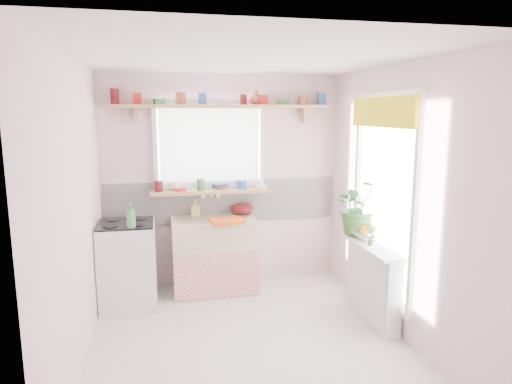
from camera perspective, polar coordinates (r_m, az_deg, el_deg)
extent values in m
plane|color=silver|center=(4.36, -0.94, -18.23)|extent=(3.20, 3.20, 0.00)
plane|color=white|center=(3.86, -1.05, 16.50)|extent=(3.20, 3.20, 0.00)
plane|color=silver|center=(5.48, -4.22, 1.48)|extent=(2.80, 0.00, 2.80)
plane|color=silver|center=(2.43, 6.40, -9.66)|extent=(2.80, 0.00, 2.80)
plane|color=silver|center=(3.91, -21.57, -2.71)|extent=(0.00, 3.20, 3.20)
plane|color=silver|center=(4.41, 17.17, -1.07)|extent=(0.00, 3.20, 3.20)
cube|color=white|center=(5.51, -4.16, -1.12)|extent=(2.74, 0.03, 0.50)
cube|color=pink|center=(5.55, -4.13, -3.15)|extent=(2.74, 0.02, 0.12)
cube|color=white|center=(5.41, -5.84, 5.61)|extent=(1.20, 0.01, 1.00)
cube|color=white|center=(5.35, -5.77, 5.56)|extent=(1.15, 0.02, 0.95)
cube|color=white|center=(4.58, 15.91, -0.60)|extent=(0.01, 1.10, 1.90)
cube|color=yellow|center=(4.46, 15.43, 9.63)|extent=(0.03, 1.20, 0.28)
cube|color=white|center=(5.41, -5.23, -9.32)|extent=(0.85, 0.55, 0.55)
cube|color=#DB4041|center=(5.15, -4.85, -10.34)|extent=(0.95, 0.02, 0.53)
cube|color=beige|center=(5.28, -5.31, -4.97)|extent=(0.95, 0.55, 0.30)
cylinder|color=silver|center=(5.44, -5.69, -0.22)|extent=(0.03, 0.22, 0.03)
cube|color=white|center=(5.10, -15.71, -8.82)|extent=(0.58, 0.58, 0.90)
cube|color=black|center=(4.97, -15.96, -3.84)|extent=(0.56, 0.56, 0.02)
cylinder|color=black|center=(4.84, -17.73, -4.12)|extent=(0.14, 0.14, 0.01)
cylinder|color=black|center=(4.82, -14.41, -4.01)|extent=(0.14, 0.14, 0.01)
cylinder|color=black|center=(5.11, -17.43, -3.36)|extent=(0.14, 0.14, 0.01)
cylinder|color=black|center=(5.09, -14.29, -3.26)|extent=(0.14, 0.14, 0.01)
cube|color=white|center=(4.77, 14.36, -11.03)|extent=(0.15, 0.90, 0.75)
cube|color=white|center=(4.64, 14.24, -6.63)|extent=(0.22, 0.95, 0.03)
cube|color=tan|center=(5.36, -5.61, 0.07)|extent=(1.40, 0.22, 0.04)
cube|color=tan|center=(5.29, -4.14, 10.63)|extent=(2.52, 0.24, 0.04)
cylinder|color=#590F14|center=(5.26, -17.24, 11.09)|extent=(0.11, 0.11, 0.12)
cylinder|color=red|center=(5.24, -14.63, 11.21)|extent=(0.11, 0.11, 0.12)
cylinder|color=#3F7F4C|center=(5.24, -11.98, 10.99)|extent=(0.11, 0.11, 0.06)
cylinder|color=#A55133|center=(5.25, -9.37, 11.40)|extent=(0.11, 0.11, 0.12)
cylinder|color=#3359A5|center=(5.26, -6.75, 11.46)|extent=(0.11, 0.11, 0.12)
cylinder|color=silver|center=(5.29, -4.15, 11.17)|extent=(0.11, 0.11, 0.06)
cylinder|color=#590F14|center=(5.33, -1.59, 11.51)|extent=(0.11, 0.11, 0.12)
cylinder|color=red|center=(5.38, 0.94, 11.50)|extent=(0.11, 0.11, 0.12)
cylinder|color=#3F7F4C|center=(5.43, 3.41, 11.15)|extent=(0.11, 0.11, 0.06)
cylinder|color=#A55133|center=(5.50, 5.83, 11.42)|extent=(0.11, 0.11, 0.12)
cylinder|color=#3359A5|center=(5.58, 8.18, 11.35)|extent=(0.11, 0.11, 0.12)
cylinder|color=#590F14|center=(5.32, -12.28, 0.68)|extent=(0.11, 0.11, 0.12)
cylinder|color=red|center=(5.32, -9.61, 0.78)|extent=(0.11, 0.11, 0.12)
cylinder|color=#3F7F4C|center=(5.34, -6.94, 0.55)|extent=(0.11, 0.11, 0.06)
cylinder|color=#A55133|center=(5.36, -4.31, 0.96)|extent=(0.11, 0.11, 0.12)
cylinder|color=#3359A5|center=(5.40, -1.70, 1.05)|extent=(0.11, 0.11, 0.12)
cylinder|color=silver|center=(5.46, 0.86, 0.83)|extent=(0.11, 0.11, 0.06)
cube|color=#FE5D16|center=(5.06, -3.66, -3.64)|extent=(0.39, 0.30, 0.04)
ellipsoid|color=maroon|center=(5.48, -1.69, -2.06)|extent=(0.38, 0.38, 0.13)
imported|color=#326227|center=(4.92, 12.73, -1.82)|extent=(0.54, 0.47, 0.60)
imported|color=white|center=(4.83, 13.81, -5.29)|extent=(0.35, 0.35, 0.08)
imported|color=#346729|center=(4.58, 14.09, -5.39)|extent=(0.11, 0.09, 0.19)
imported|color=#E8DD67|center=(5.40, -7.57, -2.03)|extent=(0.11, 0.11, 0.18)
imported|color=white|center=(5.38, -10.11, 0.77)|extent=(0.16, 0.16, 0.10)
imported|color=#3144A1|center=(5.42, -4.51, 0.78)|extent=(0.28, 0.28, 0.07)
imported|color=#AC4F35|center=(5.42, 0.03, 11.74)|extent=(0.17, 0.17, 0.17)
imported|color=#468D4A|center=(4.72, -15.38, -2.86)|extent=(0.12, 0.12, 0.25)
sphere|color=#F45B14|center=(4.81, 13.84, -4.61)|extent=(0.08, 0.08, 0.08)
sphere|color=#F45B14|center=(4.86, 14.33, -4.48)|extent=(0.08, 0.08, 0.08)
sphere|color=#F45B14|center=(4.81, 13.20, -4.60)|extent=(0.08, 0.08, 0.08)
cylinder|color=yellow|center=(4.77, 14.33, -4.62)|extent=(0.18, 0.04, 0.10)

